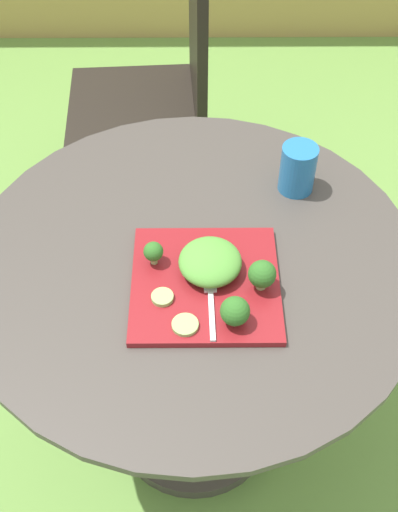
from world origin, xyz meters
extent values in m
plane|color=#669342|center=(0.00, 0.00, 0.00)|extent=(12.00, 12.00, 0.00)
cylinder|color=#423D38|center=(0.00, 0.00, 0.71)|extent=(0.92, 0.92, 0.02)
cylinder|color=#423D38|center=(0.00, 0.00, 0.37)|extent=(0.06, 0.06, 0.66)
cylinder|color=#423D38|center=(0.00, 0.00, 0.02)|extent=(0.44, 0.44, 0.04)
cube|color=black|center=(-0.19, 0.90, 0.43)|extent=(0.47, 0.47, 0.03)
cube|color=black|center=(0.01, 0.91, 0.68)|extent=(0.06, 0.42, 0.45)
cylinder|color=black|center=(-0.38, 1.07, 0.22)|extent=(0.02, 0.02, 0.43)
cylinder|color=black|center=(-0.35, 0.71, 0.22)|extent=(0.02, 0.02, 0.43)
cylinder|color=black|center=(-0.02, 1.09, 0.22)|extent=(0.02, 0.02, 0.43)
cylinder|color=black|center=(0.01, 0.73, 0.22)|extent=(0.02, 0.02, 0.43)
cube|color=maroon|center=(0.02, -0.08, 0.72)|extent=(0.28, 0.28, 0.01)
cylinder|color=#236BA8|center=(0.23, 0.20, 0.77)|extent=(0.08, 0.08, 0.11)
cylinder|color=#1E5B8F|center=(0.23, 0.20, 0.75)|extent=(0.07, 0.07, 0.08)
cube|color=silver|center=(0.03, -0.16, 0.73)|extent=(0.01, 0.11, 0.00)
cube|color=silver|center=(0.03, -0.09, 0.73)|extent=(0.03, 0.04, 0.00)
ellipsoid|color=#519338|center=(0.03, -0.05, 0.75)|extent=(0.12, 0.12, 0.05)
cylinder|color=#99B770|center=(-0.08, -0.03, 0.74)|extent=(0.01, 0.01, 0.02)
sphere|color=#2D6623|center=(-0.08, -0.03, 0.76)|extent=(0.04, 0.04, 0.04)
cylinder|color=#99B770|center=(0.13, -0.10, 0.74)|extent=(0.02, 0.02, 0.02)
sphere|color=#2D6623|center=(0.13, -0.10, 0.77)|extent=(0.05, 0.05, 0.05)
cylinder|color=#99B770|center=(0.07, -0.18, 0.73)|extent=(0.02, 0.02, 0.01)
sphere|color=#2D6623|center=(0.07, -0.18, 0.76)|extent=(0.05, 0.05, 0.05)
cylinder|color=#8EB766|center=(-0.06, -0.12, 0.73)|extent=(0.04, 0.04, 0.01)
cylinder|color=#8EB766|center=(-0.01, -0.19, 0.73)|extent=(0.05, 0.05, 0.01)
camera|label=1|loc=(0.01, -0.85, 1.66)|focal=44.70mm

